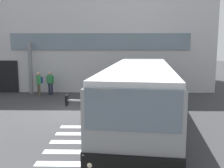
{
  "coord_description": "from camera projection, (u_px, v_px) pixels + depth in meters",
  "views": [
    {
      "loc": [
        2.3,
        -13.45,
        3.59
      ],
      "look_at": [
        2.01,
        0.35,
        1.5
      ],
      "focal_mm": 42.01,
      "sensor_mm": 36.0,
      "label": 1
    }
  ],
  "objects": [
    {
      "name": "terminal_building",
      "position": [
        86.0,
        43.0,
        24.79
      ],
      "size": [
        20.98,
        13.8,
        7.52
      ],
      "color": "#B7B7BC",
      "rests_on": "ground"
    },
    {
      "name": "passenger_by_doorway",
      "position": [
        50.0,
        82.0,
        18.76
      ],
      "size": [
        0.57,
        0.31,
        1.68
      ],
      "color": "#1E2338",
      "rests_on": "ground"
    },
    {
      "name": "bay_paint_stripes",
      "position": [
        109.0,
        142.0,
        9.69
      ],
      "size": [
        4.4,
        3.96,
        0.01
      ],
      "color": "silver",
      "rests_on": "ground"
    },
    {
      "name": "passenger_near_column",
      "position": [
        39.0,
        82.0,
        18.37
      ],
      "size": [
        0.5,
        0.52,
        1.68
      ],
      "color": "#4C4233",
      "rests_on": "ground"
    },
    {
      "name": "entry_support_column",
      "position": [
        31.0,
        68.0,
        19.03
      ],
      "size": [
        0.28,
        0.28,
        3.74
      ],
      "primitive_type": "cylinder",
      "color": "slate",
      "rests_on": "ground"
    },
    {
      "name": "ground_plane",
      "position": [
        74.0,
        113.0,
        13.89
      ],
      "size": [
        80.0,
        90.0,
        0.02
      ],
      "primitive_type": "cube",
      "color": "#353538",
      "rests_on": "ground"
    },
    {
      "name": "bus_main_foreground",
      "position": [
        140.0,
        94.0,
        11.96
      ],
      "size": [
        4.35,
        11.94,
        2.7
      ],
      "color": "gray",
      "rests_on": "ground"
    }
  ]
}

